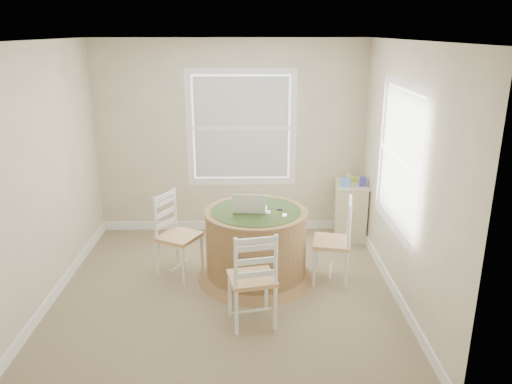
{
  "coord_description": "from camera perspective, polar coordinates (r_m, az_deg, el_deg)",
  "views": [
    {
      "loc": [
        0.26,
        -4.77,
        2.69
      ],
      "look_at": [
        0.33,
        0.45,
        0.99
      ],
      "focal_mm": 35.0,
      "sensor_mm": 36.0,
      "label": 1
    }
  ],
  "objects": [
    {
      "name": "chair_near",
      "position": [
        4.75,
        -0.47,
        -9.79
      ],
      "size": [
        0.49,
        0.48,
        0.95
      ],
      "primitive_type": null,
      "rotation": [
        0.0,
        0.0,
        3.35
      ],
      "color": "white",
      "rests_on": "ground"
    },
    {
      "name": "chair_right",
      "position": [
        5.57,
        8.67,
        -5.62
      ],
      "size": [
        0.47,
        0.49,
        0.95
      ],
      "primitive_type": null,
      "rotation": [
        0.0,
        0.0,
        -1.77
      ],
      "color": "white",
      "rests_on": "ground"
    },
    {
      "name": "cup_cream",
      "position": [
        6.84,
        10.53,
        1.71
      ],
      "size": [
        0.07,
        0.07,
        0.09
      ],
      "primitive_type": "cylinder",
      "color": "beige",
      "rests_on": "corner_chest"
    },
    {
      "name": "box_yellow",
      "position": [
        6.78,
        11.15,
        1.41
      ],
      "size": [
        0.16,
        0.12,
        0.06
      ],
      "primitive_type": "cube",
      "rotation": [
        0.0,
        0.0,
        -0.12
      ],
      "color": "#C6C846",
      "rests_on": "corner_chest"
    },
    {
      "name": "laptop",
      "position": [
        5.42,
        -0.7,
        -1.89
      ],
      "size": [
        0.38,
        0.34,
        0.25
      ],
      "rotation": [
        0.0,
        0.0,
        3.04
      ],
      "color": "white",
      "rests_on": "round_table"
    },
    {
      "name": "room",
      "position": [
        5.13,
        -1.74,
        2.29
      ],
      "size": [
        3.64,
        3.64,
        2.64
      ],
      "color": "#93825D",
      "rests_on": "ground"
    },
    {
      "name": "round_table",
      "position": [
        5.58,
        0.0,
        -5.72
      ],
      "size": [
        1.31,
        1.31,
        0.82
      ],
      "rotation": [
        0.0,
        0.0,
        -0.13
      ],
      "color": "olive",
      "rests_on": "ground"
    },
    {
      "name": "mouse",
      "position": [
        5.37,
        1.39,
        -2.33
      ],
      "size": [
        0.08,
        0.11,
        0.04
      ],
      "primitive_type": "ellipsoid",
      "rotation": [
        0.0,
        0.0,
        -0.13
      ],
      "color": "white",
      "rests_on": "round_table"
    },
    {
      "name": "corner_chest",
      "position": [
        6.84,
        10.73,
        -2.03
      ],
      "size": [
        0.49,
        0.62,
        0.76
      ],
      "rotation": [
        0.0,
        0.0,
        -0.12
      ],
      "color": "beige",
      "rests_on": "ground"
    },
    {
      "name": "chair_left",
      "position": [
        5.71,
        -8.78,
        -5.02
      ],
      "size": [
        0.55,
        0.56,
        0.95
      ],
      "primitive_type": null,
      "rotation": [
        0.0,
        0.0,
        1.09
      ],
      "color": "white",
      "rests_on": "ground"
    },
    {
      "name": "tissue_box",
      "position": [
        6.57,
        10.22,
        1.11
      ],
      "size": [
        0.13,
        0.13,
        0.1
      ],
      "primitive_type": "cube",
      "rotation": [
        0.0,
        0.0,
        -0.12
      ],
      "color": "#5C93D3",
      "rests_on": "corner_chest"
    },
    {
      "name": "phone",
      "position": [
        5.31,
        3.29,
        -2.7
      ],
      "size": [
        0.06,
        0.09,
        0.02
      ],
      "primitive_type": "cube",
      "rotation": [
        0.0,
        0.0,
        -0.13
      ],
      "color": "#B7BABF",
      "rests_on": "round_table"
    },
    {
      "name": "keys",
      "position": [
        5.47,
        2.74,
        -2.02
      ],
      "size": [
        0.07,
        0.06,
        0.02
      ],
      "primitive_type": "cube",
      "rotation": [
        0.0,
        0.0,
        -0.13
      ],
      "color": "black",
      "rests_on": "round_table"
    },
    {
      "name": "box_blue",
      "position": [
        6.61,
        12.09,
        1.18
      ],
      "size": [
        0.09,
        0.09,
        0.12
      ],
      "primitive_type": "cube",
      "rotation": [
        0.0,
        0.0,
        -0.12
      ],
      "color": "#3739A5",
      "rests_on": "corner_chest"
    }
  ]
}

